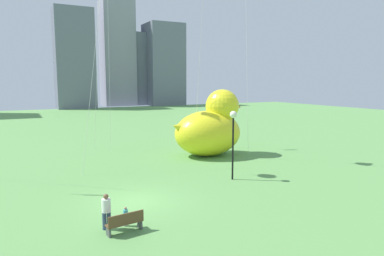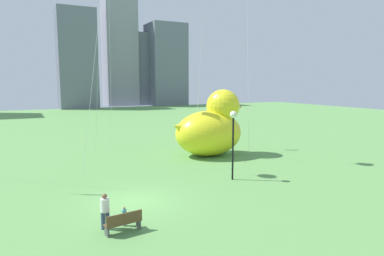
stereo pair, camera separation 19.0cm
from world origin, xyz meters
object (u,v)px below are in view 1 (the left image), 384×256
at_px(park_bench, 125,222).
at_px(lamppost, 233,127).
at_px(person_child, 126,215).
at_px(person_adult, 106,210).
at_px(giant_inflatable_duck, 210,128).

distance_m(park_bench, lamppost, 10.24).
xyz_separation_m(person_child, lamppost, (8.37, 4.03, 2.98)).
distance_m(park_bench, person_adult, 1.04).
distance_m(park_bench, person_child, 0.72).
height_order(person_child, giant_inflatable_duck, giant_inflatable_duck).
bearing_deg(person_adult, giant_inflatable_duck, 43.74).
bearing_deg(person_adult, person_child, -3.65).
distance_m(park_bench, giant_inflatable_duck, 16.44).
relative_size(person_child, giant_inflatable_duck, 0.13).
height_order(person_adult, giant_inflatable_duck, giant_inflatable_duck).
bearing_deg(park_bench, giant_inflatable_duck, 47.08).
distance_m(person_adult, lamppost, 10.35).
xyz_separation_m(park_bench, person_child, (0.22, 0.68, 0.01)).
bearing_deg(person_adult, park_bench, -50.50).
xyz_separation_m(park_bench, giant_inflatable_duck, (11.11, 11.95, 1.96)).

